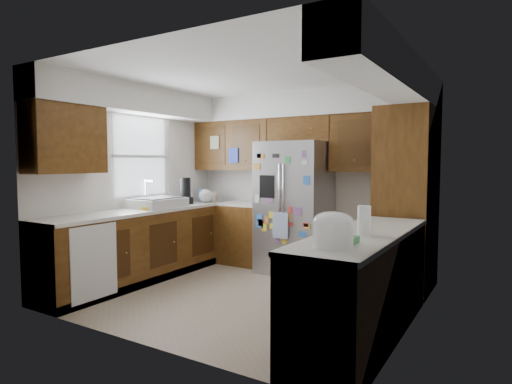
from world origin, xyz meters
TOP-DOWN VIEW (x-y plane):
  - floor at (0.00, 0.00)m, footprint 3.60×3.60m
  - room_shell at (-0.11, 0.36)m, footprint 3.64×3.24m
  - left_counter_run at (-1.36, 0.03)m, footprint 1.36×3.20m
  - right_counter_run at (1.50, -0.47)m, footprint 0.63×2.25m
  - pantry at (1.50, 1.15)m, footprint 0.60×0.90m
  - fridge at (-0.00, 1.20)m, footprint 0.90×0.79m
  - bridge_cabinet at (0.00, 1.43)m, footprint 0.96×0.34m
  - fridge_top_items at (-0.03, 1.43)m, footprint 0.68×0.30m
  - sink_assembly at (-1.50, 0.10)m, footprint 0.52×0.71m
  - left_counter_clutter at (-1.46, 0.84)m, footprint 0.38×0.88m
  - rice_cooker at (1.50, -1.23)m, footprint 0.30×0.29m
  - paper_towel at (1.54, -0.62)m, footprint 0.11×0.11m

SIDE VIEW (x-z plane):
  - floor at x=0.00m, z-range 0.00..0.00m
  - right_counter_run at x=1.50m, z-range -0.04..0.88m
  - left_counter_run at x=-1.36m, z-range -0.03..0.89m
  - fridge at x=0.00m, z-range 0.00..1.80m
  - sink_assembly at x=-1.50m, z-range 0.80..1.17m
  - paper_towel at x=1.54m, z-range 0.92..1.16m
  - left_counter_clutter at x=-1.46m, z-range 0.86..1.24m
  - rice_cooker at x=1.50m, z-range 0.93..1.18m
  - pantry at x=1.50m, z-range 0.00..2.15m
  - room_shell at x=-0.11m, z-range 0.56..3.08m
  - bridge_cabinet at x=0.00m, z-range 1.80..2.15m
  - fridge_top_items at x=-0.03m, z-range 2.14..2.40m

